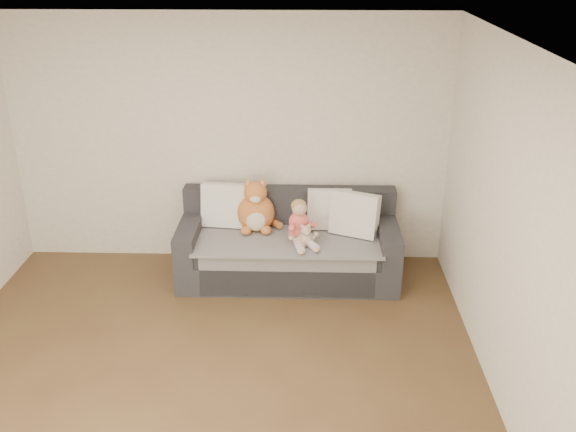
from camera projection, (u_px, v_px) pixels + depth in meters
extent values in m
plane|color=brown|center=(198.00, 406.00, 4.82)|extent=(5.00, 5.00, 0.00)
plane|color=white|center=(173.00, 54.00, 3.78)|extent=(5.00, 5.00, 0.00)
plane|color=beige|center=(229.00, 142.00, 6.59)|extent=(4.50, 0.00, 4.50)
plane|color=beige|center=(525.00, 256.00, 4.24)|extent=(0.00, 5.00, 5.00)
cube|color=#2A2A2F|center=(288.00, 264.00, 6.59)|extent=(2.20, 0.90, 0.30)
cube|color=#2A2A2F|center=(288.00, 245.00, 6.48)|extent=(1.90, 0.80, 0.15)
cube|color=#2A2A2F|center=(289.00, 206.00, 6.71)|extent=(2.20, 0.20, 0.40)
cube|color=#2A2A2F|center=(190.00, 236.00, 6.50)|extent=(0.20, 0.90, 0.30)
cube|color=#2A2A2F|center=(388.00, 239.00, 6.45)|extent=(0.20, 0.90, 0.30)
cube|color=#949396|center=(288.00, 238.00, 6.42)|extent=(1.85, 0.88, 0.02)
cube|color=#949396|center=(287.00, 278.00, 6.16)|extent=(1.70, 0.02, 0.41)
cube|color=white|center=(226.00, 205.00, 6.61)|extent=(0.51, 0.27, 0.46)
cube|color=white|center=(329.00, 209.00, 6.56)|extent=(0.45, 0.20, 0.42)
cube|color=white|center=(355.00, 214.00, 6.40)|extent=(0.52, 0.38, 0.45)
ellipsoid|color=#EC5F53|center=(299.00, 233.00, 6.32)|extent=(0.21, 0.17, 0.17)
ellipsoid|color=#EC5F53|center=(299.00, 222.00, 6.28)|extent=(0.20, 0.17, 0.22)
ellipsoid|color=#DBAA8C|center=(299.00, 209.00, 6.21)|extent=(0.15, 0.15, 0.15)
ellipsoid|color=tan|center=(299.00, 205.00, 6.22)|extent=(0.15, 0.15, 0.12)
cylinder|color=#EC5F53|center=(291.00, 228.00, 6.20)|extent=(0.06, 0.20, 0.13)
cylinder|color=#EC5F53|center=(311.00, 225.00, 6.26)|extent=(0.17, 0.19, 0.13)
ellipsoid|color=#DBAA8C|center=(291.00, 238.00, 6.16)|extent=(0.05, 0.05, 0.05)
ellipsoid|color=#DBAA8C|center=(316.00, 234.00, 6.23)|extent=(0.05, 0.05, 0.05)
cylinder|color=#E5B2C6|center=(299.00, 245.00, 6.17)|extent=(0.13, 0.27, 0.09)
cylinder|color=#E5B2C6|center=(310.00, 244.00, 6.20)|extent=(0.19, 0.27, 0.09)
ellipsoid|color=#DBAA8C|center=(302.00, 252.00, 6.06)|extent=(0.06, 0.08, 0.04)
ellipsoid|color=#DBAA8C|center=(316.00, 250.00, 6.10)|extent=(0.06, 0.08, 0.04)
ellipsoid|color=#C65B2C|center=(256.00, 213.00, 6.55)|extent=(0.38, 0.33, 0.40)
ellipsoid|color=beige|center=(256.00, 221.00, 6.44)|extent=(0.20, 0.09, 0.22)
ellipsoid|color=#C65B2C|center=(255.00, 193.00, 6.43)|extent=(0.23, 0.23, 0.23)
ellipsoid|color=beige|center=(255.00, 199.00, 6.35)|extent=(0.11, 0.07, 0.08)
cone|color=#C65B2C|center=(248.00, 181.00, 6.42)|extent=(0.10, 0.10, 0.08)
cone|color=pink|center=(248.00, 182.00, 6.41)|extent=(0.06, 0.06, 0.05)
cone|color=#C65B2C|center=(262.00, 181.00, 6.43)|extent=(0.10, 0.10, 0.08)
cone|color=pink|center=(262.00, 182.00, 6.41)|extent=(0.06, 0.06, 0.05)
ellipsoid|color=#C65B2C|center=(246.00, 230.00, 6.46)|extent=(0.11, 0.13, 0.09)
ellipsoid|color=#C65B2C|center=(266.00, 230.00, 6.47)|extent=(0.11, 0.13, 0.09)
cylinder|color=#C65B2C|center=(274.00, 222.00, 6.66)|extent=(0.20, 0.25, 0.09)
ellipsoid|color=beige|center=(306.00, 239.00, 6.22)|extent=(0.14, 0.12, 0.14)
ellipsoid|color=beige|center=(306.00, 230.00, 6.18)|extent=(0.10, 0.10, 0.10)
ellipsoid|color=beige|center=(302.00, 226.00, 6.16)|extent=(0.04, 0.04, 0.04)
ellipsoid|color=beige|center=(309.00, 226.00, 6.17)|extent=(0.04, 0.04, 0.04)
ellipsoid|color=beige|center=(307.00, 233.00, 6.15)|extent=(0.04, 0.04, 0.04)
ellipsoid|color=beige|center=(299.00, 239.00, 6.18)|extent=(0.05, 0.05, 0.05)
ellipsoid|color=beige|center=(313.00, 237.00, 6.21)|extent=(0.05, 0.05, 0.05)
ellipsoid|color=beige|center=(303.00, 246.00, 6.19)|extent=(0.06, 0.06, 0.06)
ellipsoid|color=beige|center=(311.00, 245.00, 6.21)|extent=(0.06, 0.06, 0.06)
ellipsoid|color=white|center=(307.00, 237.00, 6.29)|extent=(0.13, 0.16, 0.11)
ellipsoid|color=white|center=(310.00, 236.00, 6.20)|extent=(0.08, 0.08, 0.08)
ellipsoid|color=black|center=(307.00, 232.00, 6.19)|extent=(0.03, 0.03, 0.03)
ellipsoid|color=black|center=(312.00, 232.00, 6.21)|extent=(0.03, 0.03, 0.03)
cylinder|color=purple|center=(301.00, 239.00, 6.27)|extent=(0.07, 0.07, 0.09)
cone|color=#3EA364|center=(301.00, 234.00, 6.24)|extent=(0.07, 0.07, 0.04)
cylinder|color=#3EA364|center=(296.00, 239.00, 6.26)|extent=(0.02, 0.02, 0.06)
cylinder|color=#3EA364|center=(306.00, 239.00, 6.27)|extent=(0.02, 0.02, 0.06)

